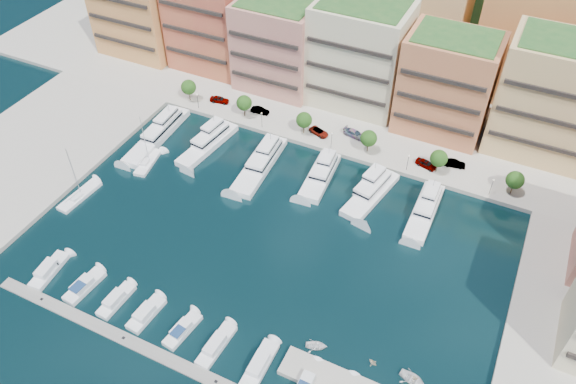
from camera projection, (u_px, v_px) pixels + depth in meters
name	position (u px, v px, depth m)	size (l,w,h in m)	color
ground	(269.00, 241.00, 109.77)	(400.00, 400.00, 0.00)	black
north_quay	(375.00, 85.00, 150.35)	(220.00, 64.00, 2.00)	#9E998E
west_quay	(4.00, 174.00, 124.18)	(34.00, 76.00, 2.00)	#9E998E
hillside	(424.00, 13.00, 181.76)	(240.00, 40.00, 58.00)	#203C18
south_pontoon	(169.00, 360.00, 91.08)	(72.00, 2.20, 0.35)	gray
apartment_0	(138.00, 8.00, 154.26)	(22.00, 16.50, 24.80)	#D9964F
apartment_1	(210.00, 18.00, 147.92)	(20.00, 16.50, 26.80)	#BE6F3F
apartment_2	(278.00, 45.00, 141.32)	(20.00, 15.50, 22.80)	tan
apartment_3	(359.00, 55.00, 134.95)	(22.00, 16.50, 25.80)	beige
apartment_4	(447.00, 84.00, 127.35)	(20.00, 15.50, 23.80)	#BF6A47
apartment_5	(552.00, 98.00, 120.66)	(22.00, 16.50, 26.80)	tan
backblock_2	(415.00, 15.00, 145.63)	(26.00, 18.00, 30.00)	tan
backblock_3	(535.00, 39.00, 136.13)	(26.00, 18.00, 30.00)	#D9964F
tree_0	(189.00, 87.00, 141.11)	(3.80, 3.80, 5.65)	#473323
tree_1	(244.00, 103.00, 136.04)	(3.80, 3.80, 5.65)	#473323
tree_2	(304.00, 120.00, 130.97)	(3.80, 3.80, 5.65)	#473323
tree_3	(369.00, 138.00, 125.90)	(3.80, 3.80, 5.65)	#473323
tree_4	(439.00, 158.00, 120.83)	(3.80, 3.80, 5.65)	#473323
tree_5	(515.00, 180.00, 115.76)	(3.80, 3.80, 5.65)	#473323
lamppost_0	(197.00, 99.00, 138.97)	(0.30, 0.30, 4.20)	black
lamppost_1	(262.00, 117.00, 133.26)	(0.30, 0.30, 4.20)	black
lamppost_2	(332.00, 138.00, 127.56)	(0.30, 0.30, 4.20)	black
lamppost_3	(408.00, 160.00, 121.86)	(0.30, 0.30, 4.20)	black
lamppost_4	(492.00, 184.00, 116.15)	(0.30, 0.30, 4.20)	black
yacht_0	(159.00, 132.00, 133.34)	(5.37, 23.26, 7.30)	white
yacht_1	(209.00, 142.00, 130.79)	(6.45, 18.82, 7.30)	white
yacht_2	(261.00, 162.00, 125.50)	(6.36, 21.07, 7.30)	white
yacht_3	(321.00, 173.00, 122.64)	(5.93, 16.22, 7.30)	white
yacht_4	(372.00, 192.00, 118.56)	(7.87, 17.72, 7.30)	white
yacht_5	(426.00, 208.00, 114.76)	(4.54, 17.33, 7.30)	white
cruiser_0	(49.00, 270.00, 103.83)	(3.73, 9.17, 2.55)	white
cruiser_1	(84.00, 286.00, 101.17)	(3.56, 8.45, 2.66)	white
cruiser_2	(116.00, 300.00, 98.94)	(2.87, 8.03, 2.55)	white
cruiser_3	(146.00, 314.00, 96.89)	(3.32, 7.93, 2.55)	white
cruiser_4	(182.00, 330.00, 94.49)	(3.42, 7.97, 2.66)	white
cruiser_5	(216.00, 346.00, 92.41)	(3.02, 9.01, 2.55)	white
cruiser_6	(259.00, 365.00, 89.84)	(2.90, 9.12, 2.55)	white
sailboat_2	(148.00, 163.00, 126.57)	(4.38, 9.55, 13.20)	white
sailboat_1	(80.00, 196.00, 118.62)	(3.56, 10.68, 13.20)	white
tender_1	(373.00, 362.00, 90.36)	(1.33, 1.54, 0.81)	beige
tender_0	(316.00, 346.00, 92.55)	(2.58, 3.61, 0.75)	white
tender_2	(413.00, 379.00, 88.18)	(3.08, 4.31, 0.89)	white
tender_3	(414.00, 377.00, 88.47)	(1.21, 1.40, 0.74)	beige
car_0	(219.00, 99.00, 142.29)	(1.95, 4.86, 1.65)	gray
car_1	(260.00, 111.00, 138.89)	(1.61, 4.63, 1.52)	gray
car_2	(319.00, 132.00, 132.70)	(2.28, 4.93, 1.37)	gray
car_3	(355.00, 134.00, 131.99)	(2.25, 5.55, 1.61)	gray
car_4	(426.00, 164.00, 124.00)	(1.94, 4.81, 1.64)	gray
car_5	(455.00, 164.00, 124.13)	(1.64, 4.71, 1.55)	gray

